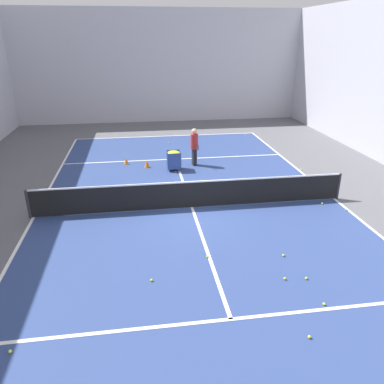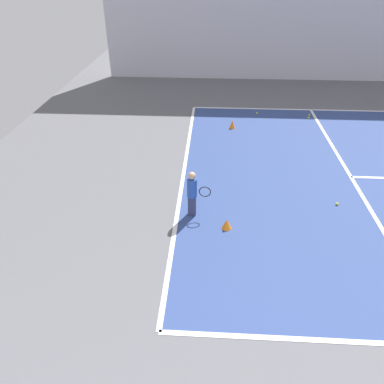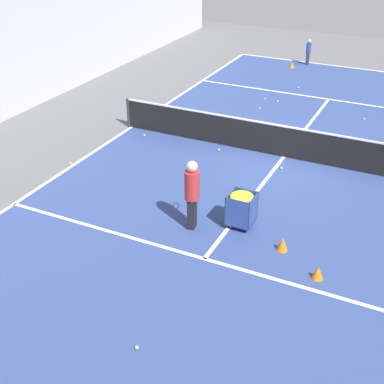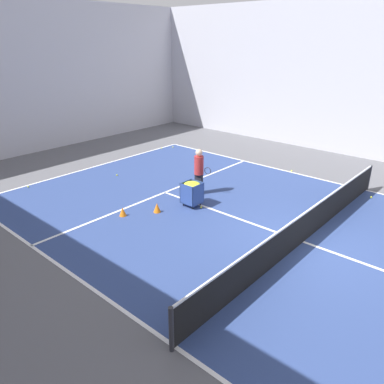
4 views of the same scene
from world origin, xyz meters
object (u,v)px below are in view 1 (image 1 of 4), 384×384
object	(u,v)px
ball_cart	(174,157)
tennis_net	(192,194)
training_cone_0	(126,161)
coach_at_net	(194,144)

from	to	relation	value
ball_cart	tennis_net	bearing A→B (deg)	-86.99
ball_cart	training_cone_0	bearing A→B (deg)	151.48
coach_at_net	training_cone_0	world-z (taller)	coach_at_net
tennis_net	training_cone_0	bearing A→B (deg)	114.11
tennis_net	training_cone_0	xyz separation A→B (m)	(-2.40, 5.36, -0.37)
ball_cart	training_cone_0	distance (m)	2.53
coach_at_net	training_cone_0	xyz separation A→B (m)	(-3.21, 0.63, -0.85)
coach_at_net	ball_cart	distance (m)	1.23
tennis_net	ball_cart	distance (m)	4.18
training_cone_0	tennis_net	bearing A→B (deg)	-65.89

